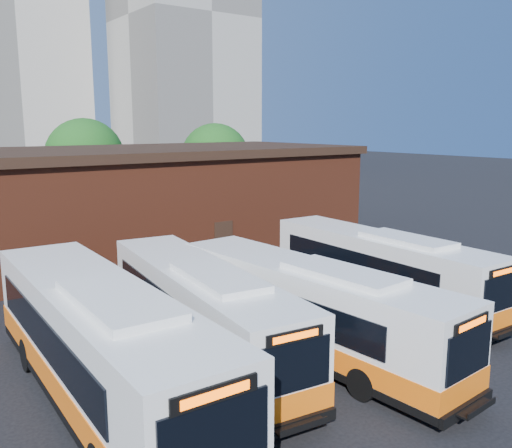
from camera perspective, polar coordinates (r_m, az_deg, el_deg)
ground at (r=19.21m, az=12.11°, el=-13.81°), size 220.00×220.00×0.00m
bus_west at (r=16.10m, az=-16.10°, el=-12.52°), size 3.03×13.35×3.62m
bus_midwest at (r=18.63m, az=-5.83°, el=-9.46°), size 3.83×12.21×3.28m
bus_mideast at (r=18.82m, az=5.66°, el=-9.23°), size 3.31×12.20×3.29m
bus_east at (r=24.53m, az=12.91°, el=-4.82°), size 2.79×11.96×3.24m
transit_worker at (r=20.81m, az=22.07°, el=-9.48°), size 0.58×0.79×1.99m
depot_building at (r=34.51m, az=-13.10°, el=2.57°), size 28.60×12.60×6.40m
tree_mid at (r=48.11m, az=-17.54°, el=6.69°), size 6.56×6.56×8.36m
tree_east at (r=50.07m, az=-4.31°, el=6.98°), size 6.24×6.24×7.96m
tower_right at (r=92.03m, az=-7.78°, el=20.68°), size 18.00×18.00×49.20m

